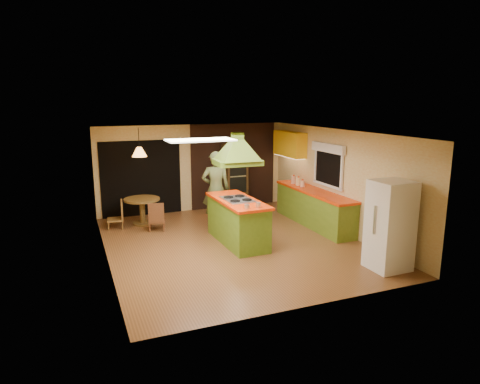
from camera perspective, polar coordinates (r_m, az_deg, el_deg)
name	(u,v)px	position (r m, az deg, el deg)	size (l,w,h in m)	color
ground	(234,243)	(9.77, -0.84, -6.86)	(6.50, 6.50, 0.00)	brown
room_walls	(234,190)	(9.43, -0.86, 0.32)	(5.50, 6.50, 6.50)	beige
ceiling_plane	(233,133)	(9.26, -0.88, 7.92)	(6.50, 6.50, 0.00)	silver
brick_panel	(234,166)	(12.84, -0.85, 3.54)	(2.64, 0.03, 2.50)	#381E14
nook_opening	(141,178)	(12.17, -13.02, 1.78)	(2.20, 0.03, 2.10)	black
right_counter	(314,208)	(11.21, 9.80, -2.05)	(0.62, 3.05, 0.92)	olive
upper_cabinets	(290,144)	(12.37, 6.62, 6.39)	(0.34, 1.40, 0.70)	yellow
window_right	(328,158)	(10.93, 11.70, 4.50)	(0.12, 1.35, 1.06)	black
fluor_panel	(200,140)	(7.77, -5.30, 6.91)	(1.20, 0.60, 0.03)	white
kitchen_island	(238,221)	(9.69, -0.33, -3.87)	(0.86, 2.04, 1.02)	#5C8721
range_hood	(237,144)	(9.35, -0.34, 6.44)	(1.01, 0.75, 0.79)	#53721C
man	(216,189)	(10.80, -3.24, 0.35)	(0.71, 0.47, 1.95)	#47512B
refrigerator	(390,225)	(8.60, 19.37, -4.23)	(0.71, 0.67, 1.73)	white
wall_oven	(234,176)	(12.60, -0.74, 2.10)	(0.66, 0.62, 1.95)	#432E15
dining_table	(142,206)	(11.38, -12.92, -1.86)	(0.92, 0.92, 0.69)	brown
chair_left	(115,214)	(11.24, -16.33, -2.89)	(0.39, 0.39, 0.72)	brown
chair_near	(157,216)	(10.83, -11.03, -3.14)	(0.40, 0.40, 0.73)	brown
pendant_lamp	(139,152)	(11.13, -13.27, 5.23)	(0.37, 0.37, 0.24)	#FF9E3F
canister_large	(294,180)	(11.91, 7.17, 1.62)	(0.14, 0.14, 0.20)	beige
canister_medium	(298,181)	(11.68, 7.80, 1.41)	(0.15, 0.15, 0.20)	#F8EFC8
canister_small	(303,184)	(11.50, 8.34, 1.12)	(0.13, 0.13, 0.17)	#FFEACD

